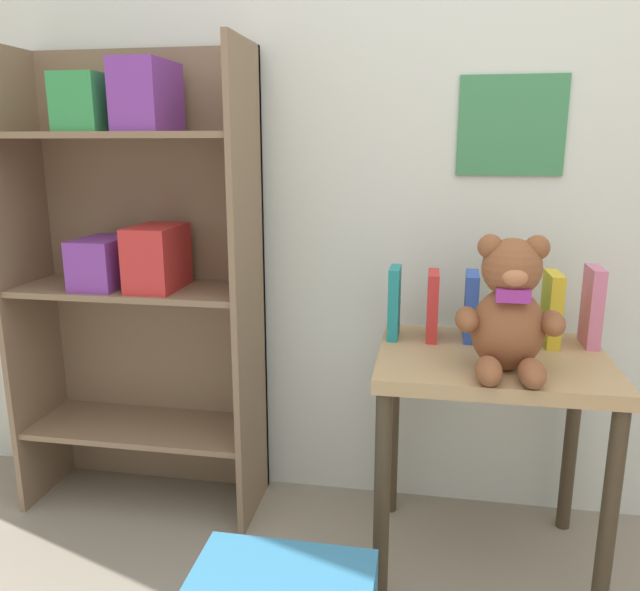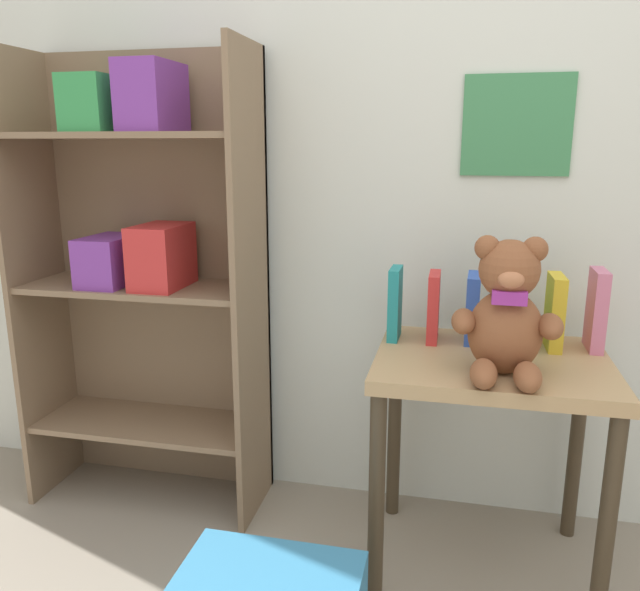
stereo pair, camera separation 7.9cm
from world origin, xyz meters
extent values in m
cube|color=silver|center=(0.00, 1.50, 1.25)|extent=(4.80, 0.06, 2.50)
cube|color=#3D8451|center=(0.12, 1.46, 1.18)|extent=(0.29, 0.01, 0.27)
cube|color=#7F664C|center=(-1.32, 1.30, 0.70)|extent=(0.02, 0.30, 1.41)
cube|color=#7F664C|center=(-0.61, 1.30, 0.70)|extent=(0.02, 0.30, 1.41)
cube|color=#7F664C|center=(-0.97, 1.44, 0.70)|extent=(0.73, 0.02, 1.41)
cube|color=#7F664C|center=(-0.97, 1.30, 0.25)|extent=(0.70, 0.28, 0.02)
cube|color=#7F664C|center=(-0.97, 1.30, 0.70)|extent=(0.70, 0.28, 0.02)
cube|color=#7F664C|center=(-0.97, 1.30, 1.15)|extent=(0.70, 0.28, 0.02)
cube|color=#33934C|center=(-1.05, 1.28, 1.24)|extent=(0.13, 0.21, 0.16)
cube|color=purple|center=(-0.88, 1.28, 1.26)|extent=(0.13, 0.21, 0.19)
cube|color=purple|center=(-1.05, 1.28, 0.79)|extent=(0.13, 0.21, 0.15)
cube|color=red|center=(-0.88, 1.28, 0.81)|extent=(0.13, 0.21, 0.19)
cube|color=tan|center=(0.08, 1.16, 0.59)|extent=(0.58, 0.47, 0.04)
cylinder|color=#3E3121|center=(-0.18, 0.96, 0.28)|extent=(0.04, 0.04, 0.57)
cylinder|color=#3E3121|center=(0.34, 0.96, 0.28)|extent=(0.04, 0.04, 0.57)
cylinder|color=#3E3121|center=(-0.18, 1.37, 0.28)|extent=(0.04, 0.04, 0.57)
cylinder|color=#3E3121|center=(0.34, 1.37, 0.28)|extent=(0.04, 0.04, 0.57)
ellipsoid|color=brown|center=(0.10, 1.06, 0.70)|extent=(0.17, 0.13, 0.20)
sphere|color=brown|center=(0.10, 1.06, 0.85)|extent=(0.14, 0.14, 0.14)
sphere|color=brown|center=(0.04, 1.06, 0.90)|extent=(0.06, 0.06, 0.06)
sphere|color=brown|center=(0.15, 1.06, 0.90)|extent=(0.06, 0.06, 0.06)
ellipsoid|color=#B56E48|center=(0.10, 1.00, 0.84)|extent=(0.06, 0.04, 0.04)
ellipsoid|color=brown|center=(0.00, 1.04, 0.73)|extent=(0.06, 0.11, 0.06)
ellipsoid|color=brown|center=(0.19, 1.04, 0.73)|extent=(0.06, 0.11, 0.06)
ellipsoid|color=brown|center=(0.05, 0.96, 0.63)|extent=(0.06, 0.12, 0.06)
ellipsoid|color=brown|center=(0.14, 0.96, 0.63)|extent=(0.06, 0.12, 0.06)
cube|color=#992D93|center=(0.10, 1.00, 0.80)|extent=(0.08, 0.02, 0.03)
cube|color=teal|center=(-0.18, 1.27, 0.70)|extent=(0.03, 0.10, 0.20)
cube|color=red|center=(-0.08, 1.28, 0.70)|extent=(0.03, 0.12, 0.19)
cube|color=#2D51B7|center=(0.03, 1.30, 0.70)|extent=(0.04, 0.13, 0.19)
cube|color=#33934C|center=(0.13, 1.27, 0.71)|extent=(0.03, 0.12, 0.20)
cube|color=gold|center=(0.23, 1.28, 0.70)|extent=(0.04, 0.12, 0.20)
cube|color=#D17093|center=(0.34, 1.30, 0.71)|extent=(0.03, 0.12, 0.21)
camera|label=1|loc=(-0.10, -0.41, 1.13)|focal=35.00mm
camera|label=2|loc=(-0.02, -0.39, 1.13)|focal=35.00mm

